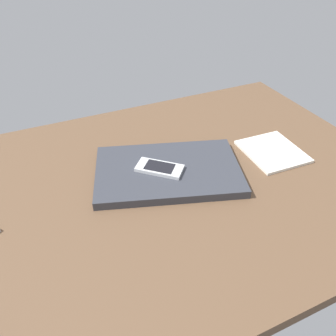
{
  "coord_description": "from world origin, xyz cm",
  "views": [
    {
      "loc": [
        23.18,
        56.98,
        54.9
      ],
      "look_at": [
        -3.5,
        -2.16,
        5.0
      ],
      "focal_mm": 35.46,
      "sensor_mm": 36.0,
      "label": 1
    }
  ],
  "objects": [
    {
      "name": "cell_phone_on_laptop",
      "position": [
        -1.28,
        -2.24,
        5.62
      ],
      "size": [
        11.89,
        11.39,
        1.02
      ],
      "color": "silver",
      "rests_on": "laptop_closed"
    },
    {
      "name": "desk_surface",
      "position": [
        0.0,
        0.0,
        1.5
      ],
      "size": [
        120.0,
        80.0,
        3.0
      ],
      "primitive_type": "cube",
      "color": "brown",
      "rests_on": "ground"
    },
    {
      "name": "notepad",
      "position": [
        -33.4,
        0.91,
        3.4
      ],
      "size": [
        15.15,
        16.49,
        0.8
      ],
      "primitive_type": "cube",
      "rotation": [
        0.0,
        0.0,
        -0.04
      ],
      "color": "white",
      "rests_on": "desk_surface"
    },
    {
      "name": "laptop_closed",
      "position": [
        -3.5,
        -2.16,
        4.07
      ],
      "size": [
        40.53,
        31.86,
        2.15
      ],
      "primitive_type": "cube",
      "rotation": [
        0.0,
        0.0,
        -0.31
      ],
      "color": "#33353D",
      "rests_on": "desk_surface"
    }
  ]
}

